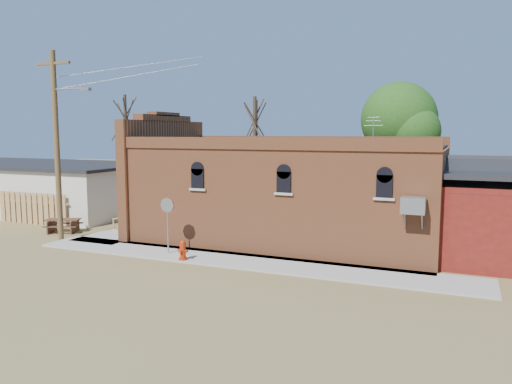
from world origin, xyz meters
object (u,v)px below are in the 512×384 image
at_px(fire_hydrant, 183,250).
at_px(trash_barrel, 131,229).
at_px(stop_sign, 167,210).
at_px(brick_bar, 282,192).
at_px(picnic_table, 63,224).
at_px(utility_pole, 57,141).

distance_m(fire_hydrant, trash_barrel, 5.48).
bearing_deg(trash_barrel, stop_sign, -30.77).
bearing_deg(fire_hydrant, brick_bar, 76.84).
xyz_separation_m(brick_bar, trash_barrel, (-6.94, -2.67, -1.89)).
height_order(brick_bar, picnic_table, brick_bar).
height_order(fire_hydrant, picnic_table, fire_hydrant).
height_order(fire_hydrant, trash_barrel, fire_hydrant).
bearing_deg(picnic_table, trash_barrel, -22.87).
height_order(utility_pole, trash_barrel, utility_pole).
relative_size(brick_bar, utility_pole, 1.82).
distance_m(brick_bar, utility_pole, 10.96).
distance_m(utility_pole, trash_barrel, 5.42).
height_order(brick_bar, fire_hydrant, brick_bar).
xyz_separation_m(brick_bar, picnic_table, (-11.14, -2.79, -1.88)).
bearing_deg(brick_bar, picnic_table, -165.97).
xyz_separation_m(brick_bar, stop_sign, (-3.41, -4.78, -0.42)).
xyz_separation_m(fire_hydrant, trash_barrel, (-4.69, 2.82, -0.03)).
xyz_separation_m(fire_hydrant, stop_sign, (-1.16, 0.72, 1.44)).
relative_size(utility_pole, picnic_table, 4.38).
distance_m(stop_sign, trash_barrel, 4.37).
xyz_separation_m(fire_hydrant, picnic_table, (-8.89, 2.71, -0.02)).
bearing_deg(fire_hydrant, trash_barrel, 158.06).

